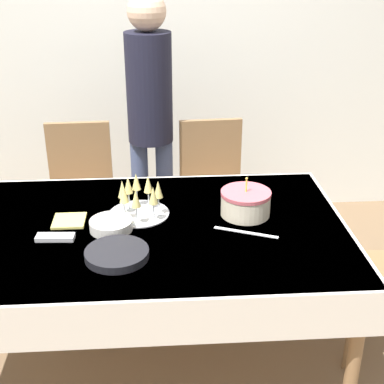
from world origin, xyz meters
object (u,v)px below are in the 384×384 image
person_standing (150,107)px  plate_stack_main (117,254)px  dining_chair_far_right (213,189)px  birthday_cake (246,203)px  champagne_tray (139,197)px  dining_chair_far_left (81,193)px  plate_stack_dessert (111,225)px

person_standing → plate_stack_main: bearing=-96.4°
plate_stack_main → person_standing: bearing=83.6°
dining_chair_far_right → birthday_cake: 0.87m
birthday_cake → champagne_tray: size_ratio=0.82×
birthday_cake → champagne_tray: (-0.52, 0.03, 0.03)m
birthday_cake → plate_stack_main: birthday_cake is taller
dining_chair_far_left → champagne_tray: bearing=-63.1°
person_standing → plate_stack_dessert: bearing=-100.1°
champagne_tray → dining_chair_far_left: bearing=116.9°
champagne_tray → plate_stack_dessert: (-0.13, -0.14, -0.07)m
dining_chair_far_right → plate_stack_main: 1.30m
person_standing → dining_chair_far_right: bearing=-14.0°
birthday_cake → dining_chair_far_right: bearing=95.1°
dining_chair_far_left → birthday_cake: (0.91, -0.81, 0.30)m
dining_chair_far_right → person_standing: person_standing is taller
champagne_tray → plate_stack_main: size_ratio=1.09×
plate_stack_dessert → person_standing: size_ratio=0.11×
birthday_cake → plate_stack_dessert: bearing=-170.2°
plate_stack_main → dining_chair_far_left: bearing=105.0°
champagne_tray → person_standing: bearing=86.3°
plate_stack_main → plate_stack_dessert: (-0.04, 0.24, 0.01)m
champagne_tray → plate_stack_dessert: champagne_tray is taller
dining_chair_far_right → champagne_tray: bearing=-119.6°
birthday_cake → plate_stack_main: (-0.60, -0.36, -0.04)m
birthday_cake → plate_stack_dessert: (-0.64, -0.11, -0.04)m
dining_chair_far_left → person_standing: bearing=12.0°
champagne_tray → person_standing: size_ratio=0.17×
plate_stack_main → plate_stack_dessert: bearing=99.5°
birthday_cake → plate_stack_main: bearing=-149.3°
dining_chair_far_left → plate_stack_dessert: (0.27, -0.92, 0.26)m
plate_stack_main → plate_stack_dessert: plate_stack_dessert is taller
champagne_tray → person_standing: 0.90m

